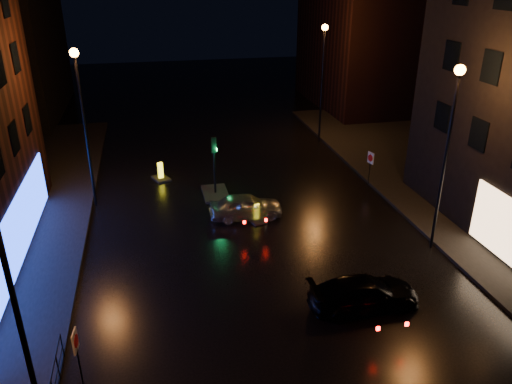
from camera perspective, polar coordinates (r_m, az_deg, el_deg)
ground at (r=17.46m, az=6.42°, el=-18.83°), size 120.00×120.00×0.00m
building_far_left at (r=48.60m, az=-27.12°, el=15.97°), size 8.00×16.00×14.00m
building_far_right at (r=48.47m, az=11.97°, el=16.78°), size 8.00×14.00×12.00m
street_lamp_lnear at (r=12.25m, az=-26.25°, el=-9.65°), size 0.44×0.44×8.37m
street_lamp_lfar at (r=26.93m, az=-19.29°, el=9.32°), size 0.44×0.44×8.37m
street_lamp_rnear at (r=22.69m, az=21.26°, el=6.40°), size 0.44×0.44×8.37m
street_lamp_rfar at (r=36.68m, az=7.65°, el=14.12°), size 0.44×0.44×8.37m
traffic_signal at (r=28.55m, az=-4.69°, el=0.66°), size 1.40×2.40×3.45m
silver_hatchback at (r=25.78m, az=-1.16°, el=-1.62°), size 3.79×1.61×1.28m
dark_sedan at (r=19.71m, az=12.27°, el=-11.25°), size 4.30×1.82×1.24m
bollard_near at (r=25.63m, az=0.04°, el=-2.85°), size 0.99×1.24×0.95m
bollard_far at (r=31.17m, az=-10.82°, el=1.85°), size 1.23×1.46×1.09m
road_sign_left at (r=16.47m, az=-19.87°, el=-16.21°), size 0.11×0.51×2.11m
road_sign_right at (r=29.98m, az=12.94°, el=3.49°), size 0.18×0.50×2.10m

